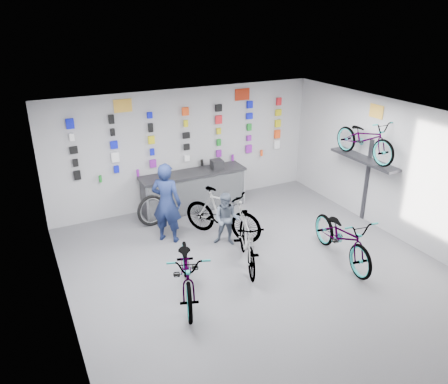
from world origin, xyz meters
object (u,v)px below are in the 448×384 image
clerk (167,203)px  customer (227,219)px  bike_left (187,270)px  bike_center (247,242)px  counter (194,191)px  bike_right (343,236)px  bike_service (222,213)px

clerk → customer: bearing=-172.9°
bike_left → clerk: (0.38, 2.09, 0.37)m
bike_center → customer: 0.94m
counter → bike_center: size_ratio=1.54×
clerk → customer: 1.34m
clerk → bike_center: bearing=163.5°
bike_right → clerk: size_ratio=1.13×
counter → bike_left: bike_left is taller
bike_left → clerk: clerk is taller
counter → clerk: (-1.15, -1.24, 0.42)m
bike_left → counter: bearing=83.9°
bike_right → bike_service: 2.62m
bike_right → clerk: (-2.88, 2.35, 0.37)m
bike_left → bike_center: bike_left is taller
clerk → counter: bearing=-91.7°
bike_right → customer: bearing=146.3°
counter → customer: (-0.07, -1.97, 0.11)m
bike_service → customer: customer is taller
bike_center → bike_right: size_ratio=0.86×
bike_service → bike_center: bearing=-128.6°
bike_service → clerk: 1.26m
counter → bike_left: (-1.53, -3.33, 0.05)m
counter → clerk: 1.74m
counter → bike_center: bike_center is taller
bike_right → customer: (-1.80, 1.63, 0.06)m
clerk → customer: (1.08, -0.73, -0.31)m
bike_service → clerk: clerk is taller
bike_center → clerk: clerk is taller
bike_center → bike_right: bearing=-0.7°
bike_right → bike_service: (-1.73, 1.96, 0.04)m
bike_center → clerk: bearing=142.4°
bike_center → counter: bearing=108.2°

